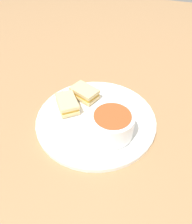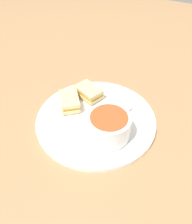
{
  "view_description": "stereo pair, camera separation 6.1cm",
  "coord_description": "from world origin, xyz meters",
  "px_view_note": "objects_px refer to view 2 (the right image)",
  "views": [
    {
      "loc": [
        0.42,
        0.14,
        0.46
      ],
      "look_at": [
        0.0,
        0.0,
        0.04
      ],
      "focal_mm": 35.0,
      "sensor_mm": 36.0,
      "label": 1
    },
    {
      "loc": [
        0.4,
        0.2,
        0.46
      ],
      "look_at": [
        0.0,
        0.0,
        0.04
      ],
      "focal_mm": 35.0,
      "sensor_mm": 36.0,
      "label": 2
    }
  ],
  "objects_px": {
    "spoon": "(127,109)",
    "sandwich_half_near": "(89,92)",
    "soup_bowl": "(109,126)",
    "sandwich_half_far": "(70,101)"
  },
  "relations": [
    {
      "from": "spoon",
      "to": "sandwich_half_near",
      "type": "height_order",
      "value": "sandwich_half_near"
    },
    {
      "from": "sandwich_half_far",
      "to": "soup_bowl",
      "type": "bearing_deg",
      "value": 69.9
    },
    {
      "from": "soup_bowl",
      "to": "sandwich_half_far",
      "type": "xyz_separation_m",
      "value": [
        -0.06,
        -0.15,
        -0.02
      ]
    },
    {
      "from": "soup_bowl",
      "to": "sandwich_half_far",
      "type": "relative_size",
      "value": 1.15
    },
    {
      "from": "sandwich_half_near",
      "to": "sandwich_half_far",
      "type": "distance_m",
      "value": 0.07
    },
    {
      "from": "soup_bowl",
      "to": "sandwich_half_far",
      "type": "bearing_deg",
      "value": -110.1
    },
    {
      "from": "spoon",
      "to": "sandwich_half_near",
      "type": "bearing_deg",
      "value": 79.56
    },
    {
      "from": "sandwich_half_near",
      "to": "spoon",
      "type": "bearing_deg",
      "value": 86.37
    },
    {
      "from": "spoon",
      "to": "sandwich_half_near",
      "type": "xyz_separation_m",
      "value": [
        -0.01,
        -0.13,
        0.01
      ]
    },
    {
      "from": "sandwich_half_far",
      "to": "spoon",
      "type": "bearing_deg",
      "value": 108.8
    }
  ]
}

